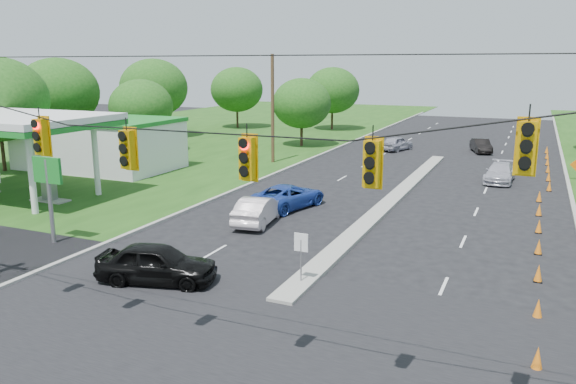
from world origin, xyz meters
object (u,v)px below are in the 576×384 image
at_px(black_sedan, 157,263).
at_px(blue_pickup, 288,196).
at_px(white_sedan, 258,210).
at_px(gas_station, 86,139).

relative_size(black_sedan, blue_pickup, 0.91).
relative_size(black_sedan, white_sedan, 1.04).
bearing_deg(gas_station, black_sedan, -41.26).
bearing_deg(black_sedan, gas_station, 34.00).
distance_m(gas_station, black_sedan, 24.68).
bearing_deg(white_sedan, gas_station, -29.66).
distance_m(gas_station, white_sedan, 19.83).
xyz_separation_m(gas_station, black_sedan, (18.50, -16.23, -1.80)).
bearing_deg(black_sedan, blue_pickup, -14.62).
xyz_separation_m(gas_station, white_sedan, (18.34, -7.31, -1.85)).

